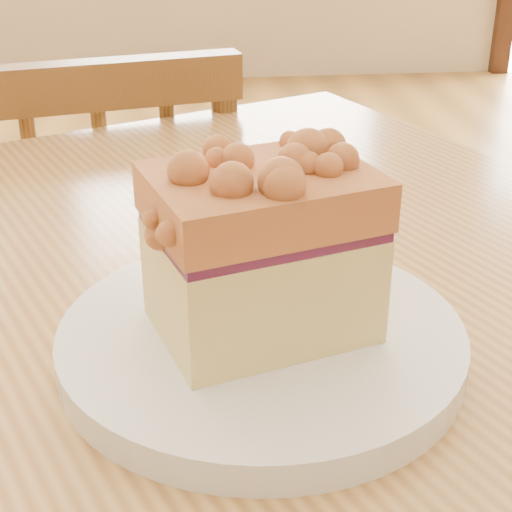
{
  "coord_description": "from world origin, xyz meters",
  "views": [
    {
      "loc": [
        0.04,
        -0.15,
        1.01
      ],
      "look_at": [
        0.08,
        0.28,
        0.8
      ],
      "focal_mm": 55.0,
      "sensor_mm": 36.0,
      "label": 1
    }
  ],
  "objects": [
    {
      "name": "cake_slice",
      "position": [
        0.08,
        0.25,
        0.82
      ],
      "size": [
        0.14,
        0.12,
        0.12
      ],
      "rotation": [
        0.0,
        0.0,
        0.3
      ],
      "color": "#CFBE75",
      "rests_on": "plate"
    },
    {
      "name": "plate",
      "position": [
        0.08,
        0.25,
        0.76
      ],
      "size": [
        0.24,
        0.24,
        0.02
      ],
      "color": "white",
      "rests_on": "cafe_table_main"
    },
    {
      "name": "cafe_chair_main",
      "position": [
        -0.08,
        0.88,
        0.42
      ],
      "size": [
        0.45,
        0.45,
        0.83
      ],
      "rotation": [
        0.0,
        0.0,
        3.36
      ],
      "color": "brown",
      "rests_on": "ground"
    }
  ]
}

